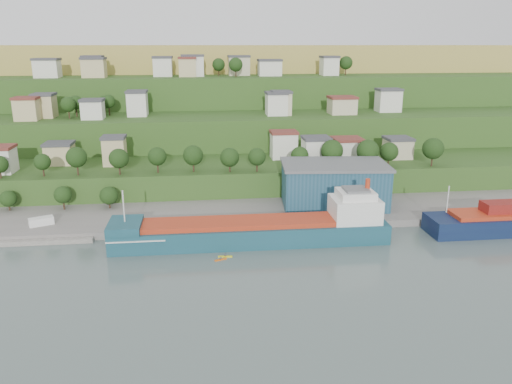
{
  "coord_description": "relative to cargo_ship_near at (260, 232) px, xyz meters",
  "views": [
    {
      "loc": [
        -7.6,
        -108.55,
        48.43
      ],
      "look_at": [
        6.98,
        15.0,
        11.54
      ],
      "focal_mm": 35.0,
      "sensor_mm": 36.0,
      "label": 1
    }
  ],
  "objects": [
    {
      "name": "warehouse",
      "position": [
        25.12,
        22.26,
        5.57
      ],
      "size": [
        32.64,
        21.81,
        12.8
      ],
      "rotation": [
        0.0,
        0.0,
        -0.09
      ],
      "color": "navy",
      "rests_on": "quay"
    },
    {
      "name": "ground",
      "position": [
        -7.17,
        -8.74,
        -2.86
      ],
      "size": [
        500.0,
        500.0,
        0.0
      ],
      "primitive_type": "plane",
      "color": "#455451",
      "rests_on": "ground"
    },
    {
      "name": "hillside",
      "position": [
        -7.18,
        159.96,
        -2.77
      ],
      "size": [
        360.0,
        210.73,
        96.0
      ],
      "color": "#284719",
      "rests_on": "ground"
    },
    {
      "name": "pebble_beach",
      "position": [
        -62.17,
        13.26,
        -2.86
      ],
      "size": [
        40.0,
        18.0,
        2.4
      ],
      "primitive_type": "cube",
      "color": "slate",
      "rests_on": "ground"
    },
    {
      "name": "dinghy",
      "position": [
        -47.88,
        8.39,
        -1.29
      ],
      "size": [
        3.87,
        1.96,
        0.74
      ],
      "primitive_type": "cube",
      "rotation": [
        0.0,
        0.0,
        -0.16
      ],
      "color": "silver",
      "rests_on": "pebble_beach"
    },
    {
      "name": "cargo_ship_near",
      "position": [
        0.0,
        0.0,
        0.0
      ],
      "size": [
        69.73,
        11.54,
        17.91
      ],
      "rotation": [
        0.0,
        0.0,
        -0.01
      ],
      "color": "#133F49",
      "rests_on": "ground"
    },
    {
      "name": "quay",
      "position": [
        12.83,
        19.26,
        -2.86
      ],
      "size": [
        220.0,
        26.0,
        4.0
      ],
      "primitive_type": "cube",
      "color": "slate",
      "rests_on": "ground"
    },
    {
      "name": "kayak_orange",
      "position": [
        -10.43,
        -9.78,
        -2.64
      ],
      "size": [
        2.98,
        1.6,
        0.75
      ],
      "rotation": [
        0.0,
        0.0,
        0.38
      ],
      "color": "orange",
      "rests_on": "ground"
    },
    {
      "name": "caravan",
      "position": [
        -57.16,
        14.09,
        -0.21
      ],
      "size": [
        6.71,
        4.85,
        2.89
      ],
      "primitive_type": "cube",
      "rotation": [
        0.0,
        0.0,
        0.41
      ],
      "color": "white",
      "rests_on": "pebble_beach"
    },
    {
      "name": "kayak_yellow",
      "position": [
        -9.25,
        -8.17,
        -2.61
      ],
      "size": [
        3.43,
        0.95,
        0.85
      ],
      "rotation": [
        0.0,
        0.0,
        -0.11
      ],
      "color": "yellow",
      "rests_on": "ground"
    }
  ]
}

